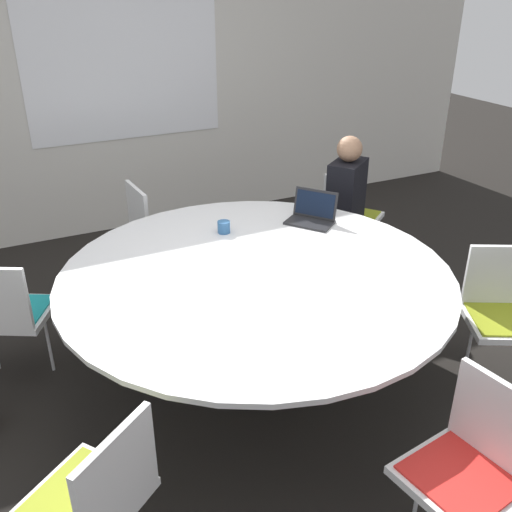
# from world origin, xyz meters

# --- Properties ---
(ground_plane) EXTENTS (16.00, 16.00, 0.00)m
(ground_plane) POSITION_xyz_m (0.00, 0.00, 0.00)
(ground_plane) COLOR black
(wall_back) EXTENTS (8.00, 0.07, 2.70)m
(wall_back) POSITION_xyz_m (0.00, 2.77, 1.35)
(wall_back) COLOR silver
(wall_back) RESTS_ON ground_plane
(conference_table) EXTENTS (2.30, 2.30, 0.75)m
(conference_table) POSITION_xyz_m (0.00, 0.00, 0.68)
(conference_table) COLOR #333333
(conference_table) RESTS_ON ground_plane
(chair_0) EXTENTS (0.60, 0.60, 0.85)m
(chair_0) POSITION_xyz_m (1.41, 1.12, 0.50)
(chair_0) COLOR white
(chair_0) RESTS_ON ground_plane
(chair_1) EXTENTS (0.45, 0.47, 0.85)m
(chair_1) POSITION_xyz_m (-0.18, 1.49, 0.50)
(chair_1) COLOR white
(chair_1) RESTS_ON ground_plane
(chair_2) EXTENTS (0.59, 0.58, 0.85)m
(chair_2) POSITION_xyz_m (-1.35, 0.65, 0.50)
(chair_2) COLOR white
(chair_2) RESTS_ON ground_plane
(chair_3) EXTENTS (0.60, 0.60, 0.85)m
(chair_3) POSITION_xyz_m (-1.16, -0.95, 0.50)
(chair_3) COLOR white
(chair_3) RESTS_ON ground_plane
(chair_4) EXTENTS (0.48, 0.49, 0.85)m
(chair_4) POSITION_xyz_m (0.28, -1.47, 0.50)
(chair_4) COLOR white
(chair_4) RESTS_ON ground_plane
(chair_5) EXTENTS (0.58, 0.58, 0.85)m
(chair_5) POSITION_xyz_m (1.36, -0.64, 0.50)
(chair_5) COLOR white
(chair_5) RESTS_ON ground_plane
(person_0) EXTENTS (0.42, 0.39, 1.20)m
(person_0) POSITION_xyz_m (1.27, 0.91, 0.70)
(person_0) COLOR black
(person_0) RESTS_ON ground_plane
(laptop) EXTENTS (0.36, 0.38, 0.21)m
(laptop) POSITION_xyz_m (0.68, 0.50, 0.81)
(laptop) COLOR #232326
(laptop) RESTS_ON conference_table
(coffee_cup) EXTENTS (0.08, 0.08, 0.08)m
(coffee_cup) POSITION_xyz_m (0.05, 0.59, 0.79)
(coffee_cup) COLOR #33669E
(coffee_cup) RESTS_ON conference_table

